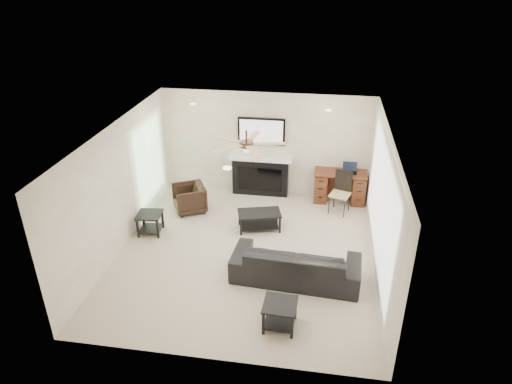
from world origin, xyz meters
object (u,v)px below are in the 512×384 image
sofa (296,263)px  desk (339,187)px  armchair (189,198)px  fireplace_unit (261,158)px  coffee_table (259,221)px

sofa → desk: desk is taller
sofa → armchair: (-2.60, 2.15, -0.02)m
armchair → sofa: bearing=21.9°
fireplace_unit → desk: 2.00m
coffee_table → armchair: bearing=146.7°
armchair → coffee_table: 1.79m
fireplace_unit → coffee_table: bearing=-82.4°
coffee_table → desk: 2.30m
fireplace_unit → armchair: bearing=-143.2°
sofa → fireplace_unit: fireplace_unit is taller
armchair → desk: 3.53m
sofa → desk: size_ratio=1.87×
coffee_table → fireplace_unit: 1.83m
sofa → desk: 3.25m
armchair → fireplace_unit: 1.95m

